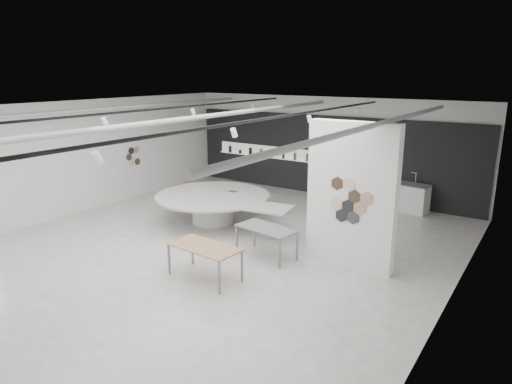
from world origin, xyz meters
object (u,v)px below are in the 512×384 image
Objects in this scene: sample_table_stone at (266,230)px; kitchen_counter at (403,197)px; sample_table_wood at (204,249)px; display_island at (215,205)px; partition_column at (351,196)px.

sample_table_stone is 0.93× the size of kitchen_counter.
sample_table_wood is at bearing -104.95° from sample_table_stone.
kitchen_counter is at bearing 36.91° from display_island.
partition_column reaches higher than sample_table_stone.
display_island is (-4.89, 0.79, -1.20)m from partition_column.
partition_column is at bearing 18.35° from sample_table_stone.
display_island is at bearing 170.86° from partition_column.
sample_table_wood is at bearing -134.54° from partition_column.
kitchen_counter is at bearing 74.36° from sample_table_stone.
partition_column is 2.00× the size of kitchen_counter.
kitchen_counter is (2.23, 8.06, -0.25)m from sample_table_wood.
partition_column is at bearing 45.46° from sample_table_wood.
display_island is 6.61m from kitchen_counter.
partition_column reaches higher than sample_table_wood.
sample_table_stone is (2.89, -1.45, 0.14)m from display_island.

